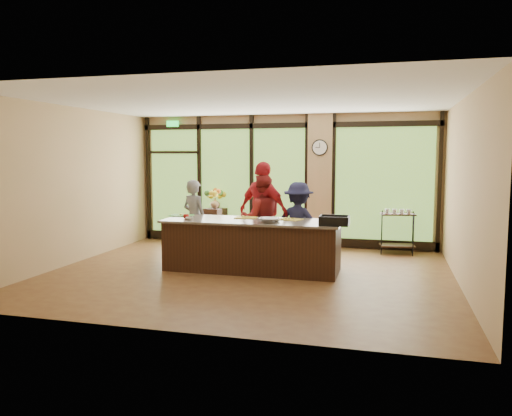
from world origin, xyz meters
The scene contains 25 objects.
floor centered at (0.00, 0.00, 0.00)m, with size 7.00×7.00×0.00m, color brown.
ceiling centered at (0.00, 0.00, 3.00)m, with size 7.00×7.00×0.00m, color silver.
back_wall centered at (0.00, 3.00, 1.50)m, with size 7.00×7.00×0.00m, color tan.
left_wall centered at (-3.50, 0.00, 1.50)m, with size 6.00×6.00×0.00m, color tan.
right_wall centered at (3.50, 0.00, 1.50)m, with size 6.00×6.00×0.00m, color tan.
window_wall centered at (0.16, 2.95, 1.39)m, with size 6.90×0.12×3.00m.
island_base centered at (0.00, 0.30, 0.44)m, with size 3.10×1.00×0.88m, color black.
countertop centered at (0.00, 0.30, 0.90)m, with size 3.20×1.10×0.04m, color #71665D.
wall_clock centered at (0.85, 2.87, 2.25)m, with size 0.36×0.04×0.36m.
cook_left centered at (-1.44, 1.10, 0.80)m, with size 0.58×0.38×1.59m, color slate.
cook_midleft centered at (-0.02, 1.06, 0.85)m, with size 0.83×0.64×1.70m, color maroon.
cook_midright centered at (0.00, 1.12, 0.98)m, with size 1.15×0.48×1.96m, color #B31B22.
cook_right centered at (0.71, 1.03, 0.79)m, with size 1.02×0.59×1.58m, color #191A37.
roasting_pan centered at (1.50, 0.03, 0.96)m, with size 0.49×0.38×0.09m, color black.
mixing_bowl centered at (0.37, 0.04, 0.96)m, with size 0.34×0.34×0.08m, color silver.
cutting_board_left centered at (-1.50, 0.58, 0.93)m, with size 0.43×0.32×0.01m, color green.
cutting_board_center centered at (-0.20, 0.57, 0.93)m, with size 0.40×0.30×0.01m, color gold.
cutting_board_right centered at (0.65, 0.53, 0.93)m, with size 0.40×0.30×0.01m, color gold.
prep_bowl_near centered at (-1.11, 0.05, 0.94)m, with size 0.14×0.14×0.04m, color silver.
prep_bowl_mid centered at (0.46, 0.22, 0.94)m, with size 0.14×0.14×0.05m, color silver.
prep_bowl_far centered at (0.33, 0.63, 0.93)m, with size 0.12×0.12×0.03m, color silver.
red_ramekin centered at (-1.22, 0.16, 0.96)m, with size 0.10×0.10×0.08m, color red.
flower_stand centered at (-1.58, 2.75, 0.42)m, with size 0.42×0.42×0.83m, color black.
flower_vase centered at (-1.58, 2.75, 0.96)m, with size 0.24×0.24×0.25m, color #876949.
bar_cart centered at (2.56, 2.56, 0.57)m, with size 0.75×0.51×0.95m.
Camera 1 is at (2.38, -8.27, 2.08)m, focal length 35.00 mm.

